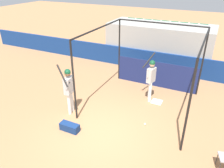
{
  "coord_description": "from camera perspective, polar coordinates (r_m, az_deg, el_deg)",
  "views": [
    {
      "loc": [
        2.95,
        -5.19,
        4.98
      ],
      "look_at": [
        -0.42,
        1.77,
        1.03
      ],
      "focal_mm": 35.0,
      "sensor_mm": 36.0,
      "label": 1
    }
  ],
  "objects": [
    {
      "name": "ground_plane",
      "position": [
        7.78,
        -2.98,
        -12.79
      ],
      "size": [
        60.0,
        60.0,
        0.0
      ],
      "primitive_type": "plane",
      "color": "#A8754C"
    },
    {
      "name": "outfield_wall",
      "position": [
        12.5,
        10.5,
        5.9
      ],
      "size": [
        24.0,
        0.12,
        1.12
      ],
      "color": "navy",
      "rests_on": "ground"
    },
    {
      "name": "bleacher_section",
      "position": [
        13.46,
        12.26,
        10.14
      ],
      "size": [
        5.95,
        2.4,
        2.4
      ],
      "color": "#9E9E99",
      "rests_on": "ground"
    },
    {
      "name": "batting_cage",
      "position": [
        9.81,
        10.61,
        4.5
      ],
      "size": [
        3.97,
        4.0,
        3.08
      ],
      "color": "black",
      "rests_on": "ground"
    },
    {
      "name": "home_plate",
      "position": [
        9.66,
        11.62,
        -4.54
      ],
      "size": [
        0.44,
        0.44,
        0.02
      ],
      "color": "white",
      "rests_on": "ground"
    },
    {
      "name": "player_batter",
      "position": [
        9.21,
        10.15,
        1.93
      ],
      "size": [
        0.57,
        0.91,
        1.99
      ],
      "rotation": [
        0.0,
        0.0,
        1.34
      ],
      "color": "white",
      "rests_on": "ground"
    },
    {
      "name": "player_waiting",
      "position": [
        8.36,
        -11.21,
        -0.75
      ],
      "size": [
        0.54,
        0.76,
        2.13
      ],
      "rotation": [
        0.0,
        0.0,
        -1.42
      ],
      "color": "white",
      "rests_on": "ground"
    },
    {
      "name": "equipment_bag",
      "position": [
        7.95,
        -11.01,
        -11.01
      ],
      "size": [
        0.7,
        0.28,
        0.28
      ],
      "color": "navy",
      "rests_on": "ground"
    },
    {
      "name": "baseball",
      "position": [
        8.21,
        8.59,
        -10.3
      ],
      "size": [
        0.07,
        0.07,
        0.07
      ],
      "color": "white",
      "rests_on": "ground"
    }
  ]
}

